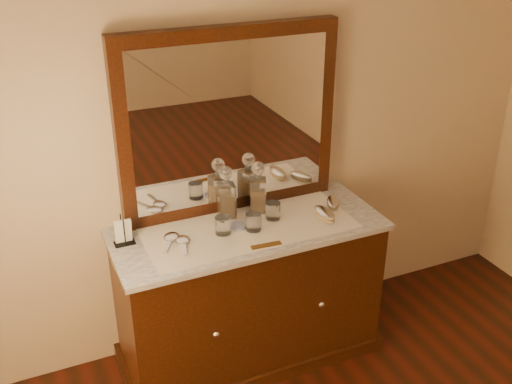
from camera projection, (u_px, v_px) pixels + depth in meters
dresser_cabinet at (249, 295)px, 3.34m from camera, size 1.40×0.55×0.82m
dresser_plinth at (249, 346)px, 3.51m from camera, size 1.46×0.59×0.08m
knob_left at (216, 334)px, 2.98m from camera, size 0.04×0.04×0.04m
knob_right at (321, 304)px, 3.20m from camera, size 0.04×0.04×0.04m
marble_top at (248, 229)px, 3.15m from camera, size 1.44×0.59×0.03m
mirror_frame at (229, 122)px, 3.12m from camera, size 1.20×0.08×1.00m
mirror_glass at (232, 124)px, 3.10m from camera, size 1.06×0.01×0.86m
lace_runner at (250, 228)px, 3.13m from camera, size 1.10×0.45×0.00m
pin_dish at (238, 226)px, 3.13m from camera, size 0.10×0.10×0.02m
comb at (266, 245)px, 2.97m from camera, size 0.16×0.04×0.01m
napkin_rack at (123, 233)px, 2.97m from camera, size 0.10×0.07×0.15m
decanter_left at (227, 198)px, 3.19m from camera, size 0.10×0.10×0.29m
decanter_right at (258, 192)px, 3.25m from camera, size 0.12×0.12×0.29m
brush_near at (325, 214)px, 3.21m from camera, size 0.08×0.18×0.05m
brush_far at (333, 203)px, 3.34m from camera, size 0.13×0.17×0.04m
hand_mirror_outer at (171, 238)px, 3.02m from camera, size 0.14×0.20×0.02m
hand_mirror_inner at (183, 242)px, 2.99m from camera, size 0.09×0.20×0.02m
tumblers at (250, 219)px, 3.12m from camera, size 0.38×0.15×0.09m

